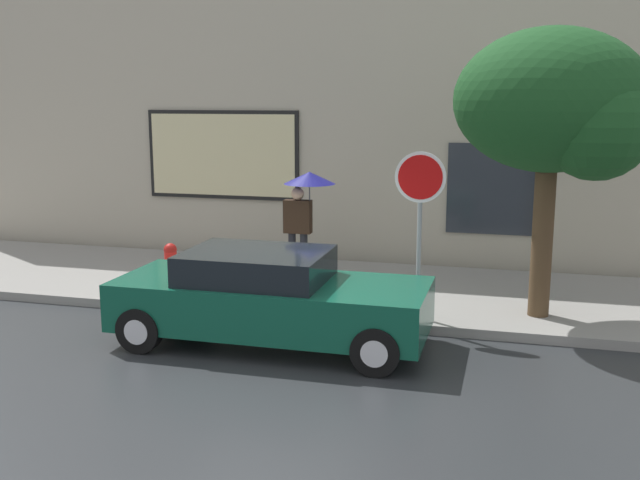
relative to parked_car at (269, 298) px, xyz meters
name	(u,v)px	position (x,y,z in m)	size (l,w,h in m)	color
ground_plane	(269,344)	(0.00, -0.03, -0.68)	(60.00, 60.00, 0.00)	#282B2D
sidewalk	(323,288)	(0.00, 2.97, -0.60)	(20.00, 4.00, 0.15)	gray
building_facade	(353,97)	(-0.02, 5.47, 2.81)	(20.00, 0.67, 7.00)	#B2A893
parked_car	(269,298)	(0.00, 0.00, 0.00)	(4.42, 1.84, 1.35)	#0F4C38
fire_hydrant	(171,266)	(-2.56, 2.07, -0.14)	(0.30, 0.44, 0.79)	red
pedestrian_with_umbrella	(305,196)	(-0.41, 3.24, 1.04)	(0.95, 0.94, 2.01)	black
street_tree	(560,107)	(3.87, 1.89, 2.66)	(2.84, 2.41, 4.35)	#4C3823
stop_sign	(420,202)	(1.94, 1.30, 1.27)	(0.76, 0.10, 2.55)	gray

